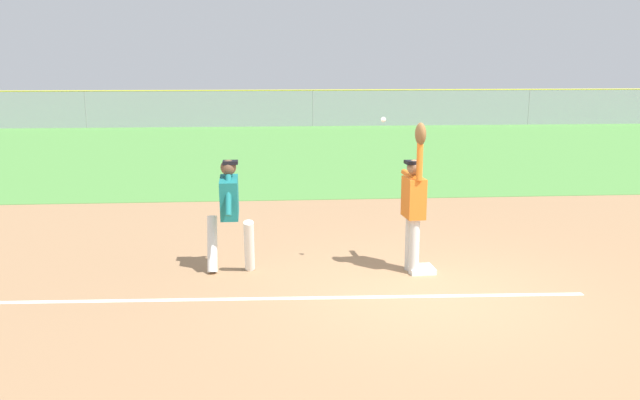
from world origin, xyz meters
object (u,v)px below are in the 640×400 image
baseball (383,120)px  parked_car_silver (234,107)px  fielder (414,200)px  parked_car_white (337,107)px  parked_car_red (449,106)px  runner (230,208)px  first_base (421,269)px

baseball → parked_car_silver: baseball is taller
fielder → parked_car_white: fielder is taller
parked_car_red → parked_car_silver: bearing=-176.2°
runner → parked_car_white: (4.32, 26.65, -0.32)m
first_base → baseball: (-0.62, 0.07, 2.26)m
first_base → parked_car_white: bearing=86.9°
runner → parked_car_red: size_ratio=0.38×
runner → parked_car_red: runner is taller
runner → parked_car_silver: 26.80m
runner → parked_car_silver: (-1.43, 26.76, -0.32)m
runner → baseball: size_ratio=23.24×
parked_car_white → parked_car_red: same height
fielder → parked_car_silver: bearing=-86.4°
fielder → parked_car_white: size_ratio=0.52×
first_base → parked_car_white: 26.92m
first_base → parked_car_white: parked_car_white is taller
baseball → parked_car_white: bearing=85.6°
first_base → baseball: 2.35m
parked_car_red → runner: bearing=-106.4°
baseball → parked_car_red: (8.41, 26.54, -1.63)m
runner → parked_car_white: 27.00m
first_base → runner: runner is taller
parked_car_red → baseball: bearing=-102.0°
runner → baseball: bearing=-4.7°
first_base → parked_car_silver: parked_car_silver is taller
fielder → runner: fielder is taller
first_base → runner: 3.03m
fielder → runner: bearing=-9.6°
parked_car_silver → runner: bearing=-83.0°
baseball → runner: bearing=176.0°
parked_car_silver → first_base: bearing=-77.0°
baseball → parked_car_red: baseball is taller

